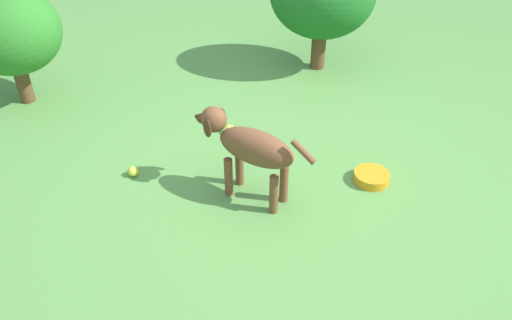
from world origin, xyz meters
TOP-DOWN VIEW (x-y plane):
  - ground at (0.00, 0.00)m, footprint 14.00×14.00m
  - dog at (0.28, 0.18)m, footprint 0.74×0.36m
  - tennis_ball_0 at (1.03, 0.13)m, footprint 0.07×0.07m
  - tennis_ball_1 at (0.54, -0.46)m, footprint 0.07×0.07m
  - water_bowl at (-0.44, -0.09)m, footprint 0.22×0.22m
  - shrub_near at (2.21, -0.63)m, footprint 0.77×0.69m

SIDE VIEW (x-z plane):
  - ground at x=0.00m, z-range 0.00..0.00m
  - water_bowl at x=-0.44m, z-range 0.00..0.06m
  - tennis_ball_0 at x=1.03m, z-range 0.00..0.07m
  - tennis_ball_1 at x=0.54m, z-range 0.00..0.07m
  - dog at x=0.28m, z-range 0.08..0.61m
  - shrub_near at x=2.21m, z-range 0.12..1.03m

